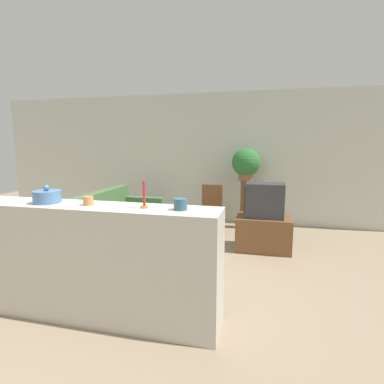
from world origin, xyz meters
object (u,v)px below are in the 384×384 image
at_px(potted_plant, 246,163).
at_px(decorative_bowl, 47,197).
at_px(wooden_chair, 211,206).
at_px(couch, 119,223).
at_px(television, 264,200).

relative_size(potted_plant, decorative_bowl, 2.50).
relative_size(wooden_chair, potted_plant, 1.41).
xyz_separation_m(couch, decorative_bowl, (0.43, -2.21, 0.85)).
bearing_deg(wooden_chair, couch, -149.18).
distance_m(potted_plant, decorative_bowl, 3.87).
bearing_deg(television, decorative_bowl, -130.93).
relative_size(couch, television, 3.03).
height_order(television, potted_plant, potted_plant).
height_order(wooden_chair, decorative_bowl, decorative_bowl).
xyz_separation_m(couch, wooden_chair, (1.46, 0.87, 0.20)).
bearing_deg(decorative_bowl, couch, 100.99).
bearing_deg(wooden_chair, decorative_bowl, -108.46).
distance_m(television, wooden_chair, 1.28).
distance_m(couch, decorative_bowl, 2.41).
height_order(couch, decorative_bowl, decorative_bowl).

